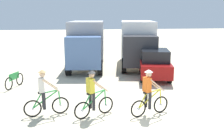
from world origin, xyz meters
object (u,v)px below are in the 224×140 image
cyclist_cowboy_hat (93,95)px  bicycle_spare (14,80)px  cyclist_near_camera (149,94)px  sedan_parked (155,64)px  cyclist_orange_shirt (45,95)px  box_truck_avon_van (137,41)px  box_truck_grey_hauler (87,42)px

cyclist_cowboy_hat → bicycle_spare: cyclist_cowboy_hat is taller
bicycle_spare → cyclist_near_camera: bearing=-38.7°
sedan_parked → cyclist_cowboy_hat: (-4.20, -5.77, -0.04)m
sedan_parked → cyclist_orange_shirt: bearing=-138.1°
box_truck_avon_van → bicycle_spare: 9.57m
cyclist_orange_shirt → bicycle_spare: size_ratio=1.10×
box_truck_grey_hauler → cyclist_cowboy_hat: 9.82m
sedan_parked → cyclist_cowboy_hat: cyclist_cowboy_hat is taller
sedan_parked → cyclist_near_camera: 6.29m
box_truck_grey_hauler → cyclist_cowboy_hat: bearing=-91.5°
cyclist_orange_shirt → cyclist_cowboy_hat: 1.86m
cyclist_near_camera → bicycle_spare: 7.73m
cyclist_near_camera → sedan_parked: bearing=70.9°
box_truck_avon_van → cyclist_orange_shirt: bearing=-122.0°
cyclist_orange_shirt → cyclist_near_camera: 3.99m
sedan_parked → cyclist_cowboy_hat: bearing=-126.1°
sedan_parked → box_truck_avon_van: bearing=91.9°
cyclist_cowboy_hat → cyclist_near_camera: (2.14, -0.17, 0.00)m
cyclist_orange_shirt → cyclist_cowboy_hat: size_ratio=1.00×
box_truck_grey_hauler → cyclist_cowboy_hat: box_truck_grey_hauler is taller
box_truck_grey_hauler → cyclist_near_camera: 10.16m
bicycle_spare → cyclist_cowboy_hat: bearing=-50.2°
cyclist_cowboy_hat → sedan_parked: bearing=53.9°
sedan_parked → bicycle_spare: sedan_parked is taller
cyclist_orange_shirt → box_truck_grey_hauler: bearing=77.5°
box_truck_grey_hauler → cyclist_cowboy_hat: (-0.26, -9.76, -1.03)m
box_truck_avon_van → cyclist_near_camera: box_truck_avon_van is taller
box_truck_grey_hauler → cyclist_near_camera: size_ratio=3.83×
cyclist_cowboy_hat → box_truck_avon_van: bearing=67.4°
cyclist_cowboy_hat → bicycle_spare: bearing=129.8°
cyclist_near_camera → bicycle_spare: size_ratio=1.10×
sedan_parked → cyclist_cowboy_hat: size_ratio=2.46×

